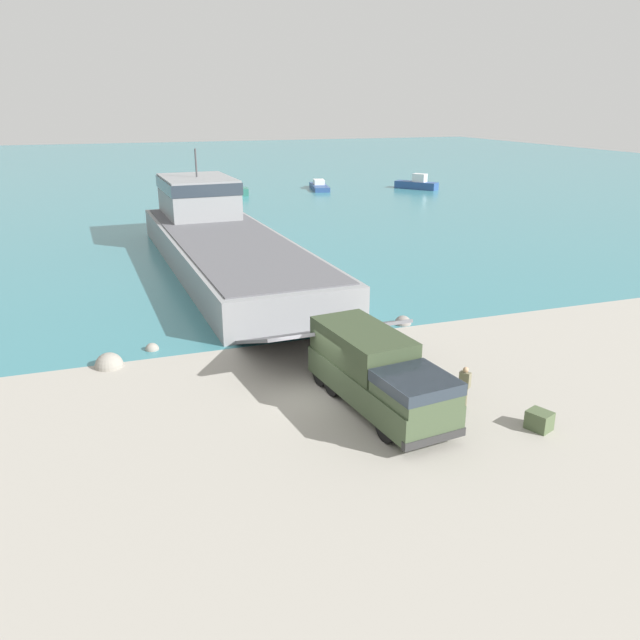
{
  "coord_description": "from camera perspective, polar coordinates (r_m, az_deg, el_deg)",
  "views": [
    {
      "loc": [
        -7.77,
        -22.83,
        11.8
      ],
      "look_at": [
        1.42,
        3.46,
        2.08
      ],
      "focal_mm": 35.0,
      "sensor_mm": 36.0,
      "label": 1
    }
  ],
  "objects": [
    {
      "name": "shoreline_rock_b",
      "position": [
        35.48,
        7.57,
        -0.36
      ],
      "size": [
        0.96,
        0.96,
        0.96
      ],
      "primitive_type": "sphere",
      "color": "gray",
      "rests_on": "ground_plane"
    },
    {
      "name": "ground_plane",
      "position": [
        26.85,
        -0.43,
        -6.83
      ],
      "size": [
        240.0,
        240.0,
        0.0
      ],
      "primitive_type": "plane",
      "color": "#9E998E"
    },
    {
      "name": "shoreline_rock_c",
      "position": [
        32.66,
        -15.09,
        -2.64
      ],
      "size": [
        0.7,
        0.7,
        0.7
      ],
      "primitive_type": "sphere",
      "color": "gray",
      "rests_on": "ground_plane"
    },
    {
      "name": "moored_boat_b",
      "position": [
        91.89,
        -0.07,
        12.14
      ],
      "size": [
        3.51,
        7.5,
        1.33
      ],
      "rotation": [
        0.0,
        0.0,
        2.94
      ],
      "color": "navy",
      "rests_on": "ground_plane"
    },
    {
      "name": "landing_craft",
      "position": [
        49.69,
        -9.13,
        7.62
      ],
      "size": [
        9.53,
        37.15,
        8.08
      ],
      "rotation": [
        0.0,
        0.0,
        0.04
      ],
      "color": "gray",
      "rests_on": "ground_plane"
    },
    {
      "name": "moored_boat_a",
      "position": [
        93.24,
        8.85,
        12.2
      ],
      "size": [
        5.24,
        6.0,
        2.18
      ],
      "rotation": [
        0.0,
        0.0,
        0.66
      ],
      "color": "navy",
      "rests_on": "ground_plane"
    },
    {
      "name": "military_truck",
      "position": [
        25.24,
        5.32,
        -4.8
      ],
      "size": [
        3.55,
        8.11,
        2.97
      ],
      "rotation": [
        0.0,
        0.0,
        -1.45
      ],
      "color": "#3D4C33",
      "rests_on": "ground_plane"
    },
    {
      "name": "water_surface",
      "position": [
        120.07,
        -15.87,
        12.9
      ],
      "size": [
        240.0,
        180.0,
        0.01
      ],
      "primitive_type": "cube",
      "color": "teal",
      "rests_on": "ground_plane"
    },
    {
      "name": "soldier_on_ramp",
      "position": [
        26.19,
        13.09,
        -5.67
      ],
      "size": [
        0.44,
        0.5,
        1.71
      ],
      "rotation": [
        0.0,
        0.0,
        0.57
      ],
      "color": "#6B664C",
      "rests_on": "ground_plane"
    },
    {
      "name": "cargo_crate",
      "position": [
        25.45,
        19.41,
        -8.65
      ],
      "size": [
        1.01,
        1.09,
        0.73
      ],
      "primitive_type": "cube",
      "rotation": [
        0.0,
        0.0,
        0.39
      ],
      "color": "#475638",
      "rests_on": "ground_plane"
    },
    {
      "name": "shoreline_rock_a",
      "position": [
        31.23,
        -18.7,
        -4.04
      ],
      "size": [
        1.34,
        1.34,
        1.34
      ],
      "primitive_type": "sphere",
      "color": "gray",
      "rests_on": "ground_plane"
    },
    {
      "name": "moored_boat_c",
      "position": [
        86.5,
        -8.71,
        11.62
      ],
      "size": [
        6.46,
        3.52,
        1.95
      ],
      "rotation": [
        0.0,
        0.0,
        4.53
      ],
      "color": "#2D7060",
      "rests_on": "ground_plane"
    }
  ]
}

